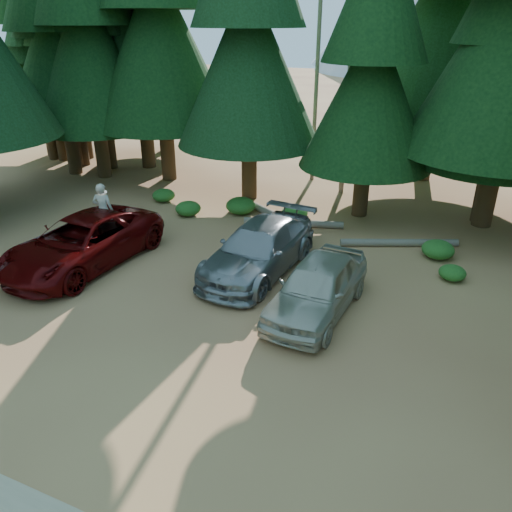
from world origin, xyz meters
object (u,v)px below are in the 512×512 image
object	(u,v)px
red_pickup	(83,242)
log_mid	(278,217)
frisbee_player	(103,210)
log_right	(399,243)
silver_minivan_right	(318,287)
log_left	(293,223)
silver_minivan_center	(259,249)

from	to	relation	value
red_pickup	log_mid	world-z (taller)	red_pickup
frisbee_player	log_right	world-z (taller)	frisbee_player
silver_minivan_right	frisbee_player	distance (m)	8.62
frisbee_player	log_left	bearing A→B (deg)	-157.63
log_right	log_left	bearing A→B (deg)	153.05
log_mid	frisbee_player	bearing A→B (deg)	-102.11
silver_minivan_right	frisbee_player	xyz separation A→B (m)	(-8.51, 1.16, 0.71)
silver_minivan_center	silver_minivan_right	xyz separation A→B (m)	(2.59, -1.72, -0.00)
red_pickup	log_mid	size ratio (longest dim) A/B	1.60
silver_minivan_center	log_left	bearing A→B (deg)	98.34
red_pickup	frisbee_player	xyz separation A→B (m)	(-0.18, 1.44, 0.67)
silver_minivan_right	log_mid	size ratio (longest dim) A/B	1.25
frisbee_player	log_left	xyz separation A→B (m)	(5.63, 4.85, -1.37)
frisbee_player	red_pickup	bearing A→B (deg)	78.65
red_pickup	silver_minivan_right	distance (m)	8.34
log_left	log_mid	xyz separation A→B (m)	(-0.82, 0.37, 0.01)
log_mid	log_right	size ratio (longest dim) A/B	0.86
red_pickup	log_mid	xyz separation A→B (m)	(4.63, 6.66, -0.69)
frisbee_player	log_right	xyz separation A→B (m)	(9.98, 4.56, -1.38)
log_left	log_mid	distance (m)	0.90
silver_minivan_right	log_right	xyz separation A→B (m)	(1.47, 5.72, -0.67)
log_left	log_mid	world-z (taller)	log_mid
silver_minivan_right	log_mid	world-z (taller)	silver_minivan_right
log_right	frisbee_player	bearing A→B (deg)	-178.61
red_pickup	silver_minivan_right	xyz separation A→B (m)	(8.34, 0.28, -0.04)
red_pickup	frisbee_player	size ratio (longest dim) A/B	3.06
red_pickup	log_right	world-z (taller)	red_pickup
log_left	silver_minivan_center	bearing A→B (deg)	-102.05
log_mid	log_right	world-z (taller)	log_mid
frisbee_player	log_right	bearing A→B (deg)	-173.79
log_mid	log_right	bearing A→B (deg)	23.28
log_left	log_mid	bearing A→B (deg)	139.73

